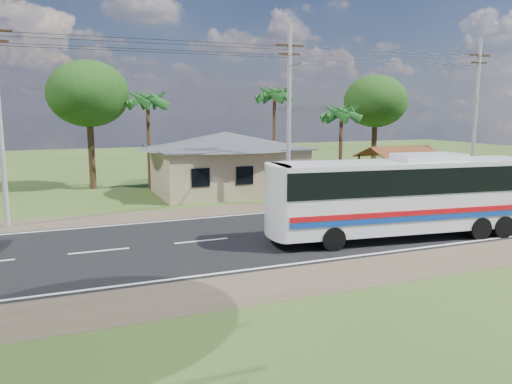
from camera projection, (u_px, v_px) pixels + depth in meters
ground at (289, 232)px, 24.58m from camera, size 120.00×120.00×0.00m
road at (289, 232)px, 24.58m from camera, size 120.00×16.00×0.03m
house at (225, 156)px, 36.42m from camera, size 12.40×10.00×5.00m
waiting_shed at (400, 154)px, 36.68m from camera, size 5.20×4.48×3.35m
concrete_barrier at (413, 192)px, 34.03m from camera, size 7.00×0.30×0.90m
utility_poles at (284, 113)px, 30.55m from camera, size 32.80×2.22×11.00m
palm_near at (342, 113)px, 37.20m from camera, size 2.80×2.80×6.70m
palm_mid at (274, 95)px, 39.80m from camera, size 2.80×2.80×8.20m
palm_far at (147, 100)px, 36.68m from camera, size 2.80×2.80×7.70m
tree_behind_house at (88, 94)px, 36.98m from camera, size 6.00×6.00×9.61m
tree_behind_shed at (376, 102)px, 44.00m from camera, size 5.60×5.60×9.02m
coach_bus at (407, 190)px, 23.26m from camera, size 12.96×4.16×3.96m
motorcycle at (292, 197)px, 32.14m from camera, size 1.78×0.93×0.89m
person at (466, 185)px, 34.84m from camera, size 0.63×0.46×1.60m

